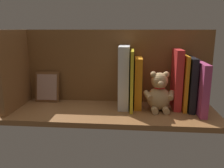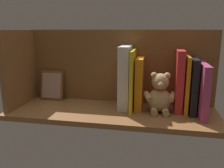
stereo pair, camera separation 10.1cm
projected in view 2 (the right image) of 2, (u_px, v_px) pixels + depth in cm
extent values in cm
cube|color=brown|center=(112.00, 112.00, 103.68)|extent=(91.27, 31.74, 2.20)
cube|color=brown|center=(117.00, 66.00, 112.40)|extent=(91.27, 1.50, 34.74)
cube|color=brown|center=(19.00, 68.00, 107.47)|extent=(2.40, 25.74, 34.74)
cube|color=#B23F72|center=(202.00, 89.00, 95.96)|extent=(2.88, 20.85, 21.55)
cube|color=black|center=(192.00, 85.00, 98.86)|extent=(2.62, 15.65, 23.28)
cube|color=orange|center=(186.00, 84.00, 99.77)|extent=(1.47, 14.58, 24.08)
cube|color=red|center=(179.00, 81.00, 100.73)|extent=(3.18, 13.14, 26.46)
ellipsoid|color=tan|center=(159.00, 100.00, 100.29)|extent=(10.58, 9.60, 10.51)
sphere|color=tan|center=(160.00, 82.00, 98.44)|extent=(7.23, 7.23, 7.23)
sphere|color=tan|center=(167.00, 76.00, 97.49)|extent=(2.79, 2.79, 2.79)
sphere|color=tan|center=(154.00, 75.00, 98.13)|extent=(2.79, 2.79, 2.79)
sphere|color=#DBB77F|center=(161.00, 85.00, 95.60)|extent=(2.79, 2.79, 2.79)
cylinder|color=tan|center=(172.00, 97.00, 98.00)|extent=(3.80, 5.65, 3.89)
cylinder|color=tan|center=(148.00, 96.00, 99.19)|extent=(4.35, 5.72, 3.89)
cylinder|color=tan|center=(166.00, 112.00, 96.59)|extent=(3.06, 4.13, 2.79)
cylinder|color=tan|center=(154.00, 112.00, 97.15)|extent=(3.06, 4.13, 2.79)
torus|color=red|center=(160.00, 88.00, 99.11)|extent=(5.12, 5.12, 0.82)
cube|color=orange|center=(139.00, 83.00, 104.41)|extent=(3.19, 12.96, 22.67)
cube|color=yellow|center=(133.00, 80.00, 102.42)|extent=(1.27, 17.36, 26.23)
cube|color=silver|center=(125.00, 77.00, 104.22)|extent=(4.68, 14.38, 27.82)
cube|color=brown|center=(52.00, 85.00, 117.53)|extent=(11.65, 4.17, 14.86)
cube|color=tan|center=(51.00, 86.00, 116.84)|extent=(9.78, 2.87, 12.36)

